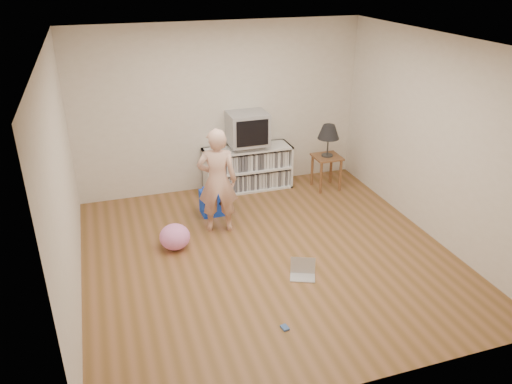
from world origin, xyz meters
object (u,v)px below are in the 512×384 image
Objects in this scene: crt_tv at (247,128)px; side_table at (327,164)px; person at (217,181)px; media_unit at (247,168)px; plush_pink at (175,237)px; table_lamp at (329,133)px; plush_blue at (214,202)px; dvd_deck at (247,146)px; laptop at (303,271)px.

crt_tv is 1.09× the size of side_table.
person is at bearing -123.55° from crt_tv.
crt_tv is (0.00, -0.02, 0.67)m from media_unit.
plush_pink is (-0.66, -0.31, -0.56)m from person.
table_lamp is at bearing 22.93° from plush_pink.
plush_blue is at bearing -170.51° from table_lamp.
crt_tv is at bearing 163.18° from side_table.
plush_blue is (-0.73, -0.69, -0.84)m from crt_tv.
side_table reaches higher than plush_blue.
side_table is at bearing 7.94° from plush_blue.
person reaches higher than plush_blue.
side_table is (1.21, -0.39, 0.07)m from media_unit.
dvd_deck is 0.29m from crt_tv.
crt_tv is 2.24m from plush_pink.
plush_blue is (-0.73, -0.69, -0.55)m from dvd_deck.
plush_blue reaches higher than laptop.
laptop is (-1.33, -2.20, -0.89)m from table_lamp.
table_lamp reaches higher than laptop.
plush_pink is at bearing -133.69° from media_unit.
side_table is at bearing -16.97° from dvd_deck.
crt_tv reaches higher than laptop.
side_table is at bearing 22.93° from plush_pink.
table_lamp is 2.16m from person.
media_unit is 1.40m from table_lamp.
side_table reaches higher than plush_pink.
media_unit is 3.58× the size of plush_pink.
plush_pink is at bearing -134.05° from crt_tv.
crt_tv is at bearing 41.87° from plush_blue.
dvd_deck is at bearing 110.55° from laptop.
side_table is (1.21, -0.37, -0.32)m from dvd_deck.
media_unit is 2.72× the size of table_lamp.
table_lamp reaches higher than media_unit.
side_table is 1.53× the size of laptop.
plush_blue is at bearing -170.51° from side_table.
table_lamp is at bearing -143.50° from person.
dvd_deck is at bearing 46.01° from plush_pink.
crt_tv is at bearing 163.18° from table_lamp.
person reaches higher than side_table.
crt_tv is 1.44m from person.
side_table is at bearing 0.00° from table_lamp.
plush_blue is (-1.94, -0.32, -0.23)m from side_table.
person reaches higher than dvd_deck.
plush_blue is at bearing -81.64° from person.
side_table is at bearing -16.82° from crt_tv.
media_unit is 0.39m from dvd_deck.
dvd_deck is 2.66m from laptop.
table_lamp is at bearing 7.94° from plush_blue.
media_unit is 1.48m from person.
side_table is (1.21, -0.37, -0.60)m from crt_tv.
person reaches higher than plush_pink.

